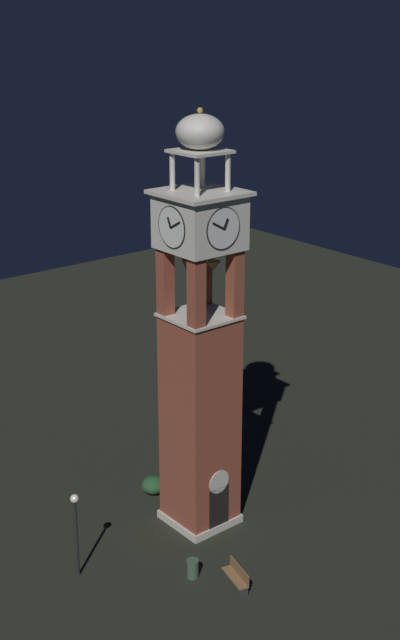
# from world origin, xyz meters

# --- Properties ---
(ground) EXTENTS (80.00, 80.00, 0.00)m
(ground) POSITION_xyz_m (0.00, 0.00, 0.00)
(ground) COLOR black
(clock_tower) EXTENTS (3.22, 3.22, 18.50)m
(clock_tower) POSITION_xyz_m (-0.00, -0.00, 7.73)
(clock_tower) COLOR brown
(clock_tower) RESTS_ON ground
(park_bench) EXTENTS (0.82, 1.66, 0.95)m
(park_bench) POSITION_xyz_m (-1.98, -4.75, 0.48)
(park_bench) COLOR brown
(park_bench) RESTS_ON ground
(lamp_post) EXTENTS (0.36, 0.36, 3.81)m
(lamp_post) POSITION_xyz_m (-6.53, -0.03, 2.65)
(lamp_post) COLOR black
(lamp_post) RESTS_ON ground
(trash_bin) EXTENTS (0.52, 0.52, 0.80)m
(trash_bin) POSITION_xyz_m (-2.95, -3.12, 0.40)
(trash_bin) COLOR #38513D
(trash_bin) RESTS_ON ground
(shrub_near_entry) EXTENTS (1.17, 1.17, 0.85)m
(shrub_near_entry) POSITION_xyz_m (-0.28, 3.22, 0.43)
(shrub_near_entry) COLOR #234C28
(shrub_near_entry) RESTS_ON ground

